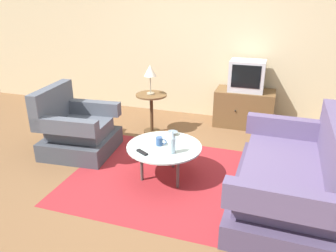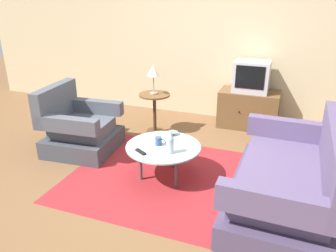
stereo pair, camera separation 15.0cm
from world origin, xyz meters
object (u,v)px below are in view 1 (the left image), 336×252
side_table (151,105)px  table_lamp (150,72)px  armchair (76,131)px  bowl (173,133)px  coffee_table (164,148)px  tv_remote_dark (142,152)px  tv_stand (244,108)px  mug (160,141)px  couch (290,180)px  television (247,76)px  vase (172,142)px

side_table → table_lamp: size_ratio=1.39×
armchair → bowl: bearing=86.9°
coffee_table → tv_remote_dark: 0.30m
tv_stand → tv_remote_dark: bearing=-111.5°
table_lamp → bowl: 1.22m
coffee_table → mug: (-0.05, -0.00, 0.08)m
couch → bowl: (-1.37, 0.45, 0.14)m
armchair → tv_remote_dark: (1.18, -0.54, 0.12)m
television → mug: (-0.75, -1.96, -0.37)m
table_lamp → mug: size_ratio=3.48×
side_table → tv_stand: 1.51m
armchair → television: bearing=124.3°
mug → bowl: 0.34m
armchair → tv_remote_dark: bearing=60.8°
tv_remote_dark → coffee_table: bearing=-93.4°
side_table → bowl: bearing=-55.5°
armchair → tv_remote_dark: size_ratio=5.93×
couch → bowl: bearing=73.2°
couch → tv_stand: couch is taller
side_table → coffee_table: bearing=-63.2°
side_table → tv_remote_dark: side_table is taller
coffee_table → side_table: 1.38m
vase → side_table: bearing=118.9°
side_table → bowl: (0.62, -0.90, -0.01)m
tv_stand → side_table: bearing=-151.0°
armchair → mug: armchair is taller
television → table_lamp: 1.52m
vase → armchair: bearing=163.9°
television → table_lamp: size_ratio=1.21×
couch → table_lamp: bearing=57.3°
couch → table_lamp: 2.50m
coffee_table → television: (0.70, 1.96, 0.45)m
table_lamp → vase: table_lamp is taller
vase → mug: bearing=143.9°
armchair → tv_stand: size_ratio=1.02×
tv_stand → coffee_table: bearing=-109.6°
vase → tv_remote_dark: 0.34m
tv_stand → vase: size_ratio=3.45×
armchair → vase: (1.49, -0.43, 0.24)m
couch → tv_remote_dark: couch is taller
couch → vase: (-1.23, -0.02, 0.24)m
tv_stand → vase: 2.18m
couch → armchair: bearing=82.8°
tv_stand → table_lamp: size_ratio=2.09×
coffee_table → tv_stand: (0.70, 1.96, -0.08)m
mug → side_table: bearing=114.8°
couch → table_lamp: table_lamp is taller
couch → bowl: size_ratio=13.92×
television → table_lamp: (-1.33, -0.72, 0.12)m
couch → tv_remote_dark: (-1.54, -0.13, 0.13)m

